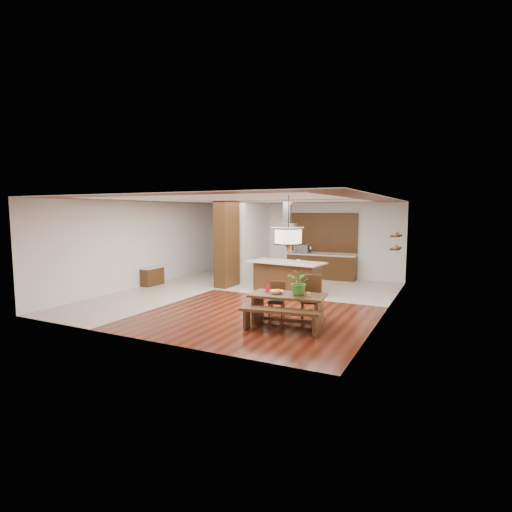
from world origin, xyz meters
The scene contains 25 objects.
room_shell centered at (0.00, 0.00, 2.06)m, with size 9.00×9.04×2.92m.
tile_hallway centered at (-2.75, 0.00, 0.01)m, with size 2.50×9.00×0.01m, color beige.
tile_kitchen centered at (1.25, 2.50, 0.01)m, with size 5.50×4.00×0.01m, color beige.
soffit_band centered at (0.00, 0.00, 2.88)m, with size 8.00×9.00×0.02m, color #3A1A0E.
partition_pier centered at (-1.40, 1.20, 1.45)m, with size 0.45×1.00×2.90m, color black.
partition_stub centered at (-1.40, 3.30, 1.45)m, with size 0.18×2.40×2.90m, color silver.
hallway_console centered at (-3.81, 0.20, 0.32)m, with size 0.37×0.88×0.63m, color black.
hallway_doorway centered at (-2.70, 4.40, 1.05)m, with size 1.10×0.20×2.10m, color black.
rear_counter centered at (1.00, 4.20, 0.48)m, with size 2.60×0.62×0.95m.
kitchen_window centered at (1.00, 4.46, 1.75)m, with size 2.60×0.08×1.50m, color #9E6A2F.
shelf_lower centered at (3.87, 2.60, 1.40)m, with size 0.26×0.90×0.04m, color black.
shelf_upper centered at (3.87, 2.60, 1.80)m, with size 0.26×0.90×0.04m, color black.
dining_table centered at (2.18, -2.18, 0.51)m, with size 1.74×1.01×0.69m.
dining_bench centered at (2.25, -2.77, 0.24)m, with size 1.72×0.38×0.48m, color black, non-canonical shape.
dining_chair_left centered at (1.71, -1.72, 0.43)m, with size 0.38×0.38×0.85m, color black, non-canonical shape.
dining_chair_right centered at (2.54, -1.63, 0.53)m, with size 0.46×0.46×1.05m, color black, non-canonical shape.
pendant_lantern centered at (2.18, -2.18, 2.25)m, with size 0.64×0.64×1.31m, color #FFEBC3, non-canonical shape.
foliage_plant centered at (2.45, -2.14, 0.98)m, with size 0.52×0.45×0.58m, color #347025.
fruit_bowl centered at (1.93, -2.22, 0.73)m, with size 0.29×0.29×0.07m, color beige.
napkin_cone centered at (1.66, -2.13, 0.80)m, with size 0.13×0.13×0.21m, color #AC0C24.
gold_ornament centered at (2.70, -2.24, 0.74)m, with size 0.07×0.07×0.10m, color gold.
kitchen_island centered at (0.78, 1.24, 0.50)m, with size 2.49×1.32×0.98m.
range_hood centered at (0.78, 1.25, 2.46)m, with size 0.90×0.55×0.87m, color silver, non-canonical shape.
island_cup centered at (1.20, 1.13, 1.03)m, with size 0.11×0.11×0.09m, color silver.
microwave centered at (0.21, 4.20, 1.11)m, with size 0.58×0.39×0.32m, color #B1B4B8.
Camera 1 is at (5.48, -10.40, 2.54)m, focal length 28.00 mm.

